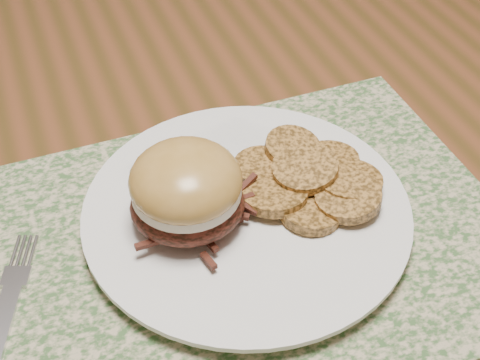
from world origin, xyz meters
name	(u,v)px	position (x,y,z in m)	size (l,w,h in m)	color
dining_table	(230,118)	(0.00, 0.00, 0.67)	(1.50, 0.90, 0.75)	brown
placemat	(243,241)	(-0.08, -0.26, 0.75)	(0.45, 0.33, 0.00)	#3D6131
dinner_plate	(247,213)	(-0.07, -0.23, 0.76)	(0.26, 0.26, 0.02)	white
pork_sandwich	(186,190)	(-0.12, -0.23, 0.80)	(0.11, 0.11, 0.07)	black
roasted_potatoes	(310,179)	(-0.01, -0.23, 0.78)	(0.15, 0.15, 0.03)	#A77131
fork	(1,326)	(-0.28, -0.27, 0.76)	(0.08, 0.17, 0.00)	silver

